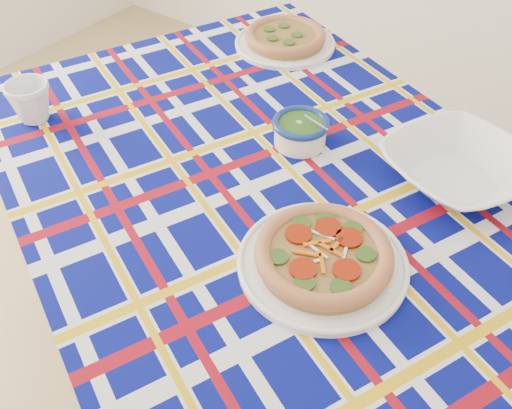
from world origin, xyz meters
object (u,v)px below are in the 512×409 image
Objects in this scene: serving_bowl at (458,168)px; dining_table at (291,229)px; pesto_bowl at (301,129)px; mug at (31,102)px; main_focaccia_plate at (324,255)px.

dining_table is at bearing -132.76° from serving_bowl.
mug reaches higher than pesto_bowl.
pesto_bowl is at bearing 47.62° from mug.
pesto_bowl reaches higher than main_focaccia_plate.
dining_table is at bearing -61.07° from pesto_bowl.
serving_bowl reaches higher than dining_table.
mug is at bearing -157.31° from serving_bowl.
serving_bowl is (0.27, 0.29, 0.13)m from dining_table.
main_focaccia_plate is 1.10× the size of serving_bowl.
pesto_bowl is 0.45× the size of serving_bowl.
mug reaches higher than serving_bowl.
mug reaches higher than main_focaccia_plate.
dining_table is 0.76m from mug.
serving_bowl is 1.09m from mug.
pesto_bowl is at bearing 142.58° from dining_table.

